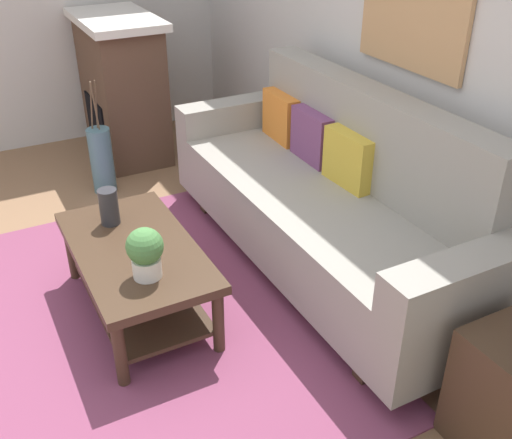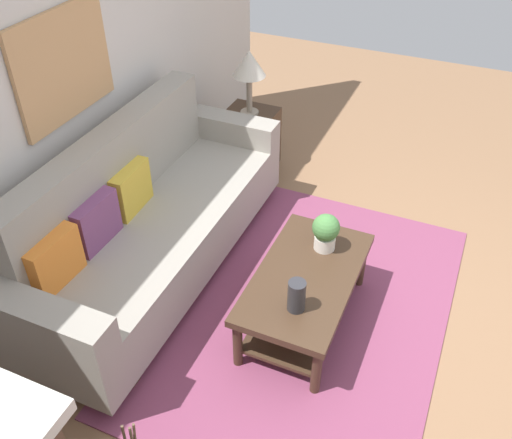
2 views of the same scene
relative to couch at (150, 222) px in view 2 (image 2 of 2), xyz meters
name	(u,v)px [view 2 (image 2 of 2)]	position (x,y,z in m)	size (l,w,h in m)	color
ground_plane	(376,334)	(0.02, -1.66, -0.43)	(9.59, 9.59, 0.00)	#8C6647
wall_back	(62,85)	(0.02, 0.54, 0.92)	(5.59, 0.10, 2.70)	silver
area_rug	(304,311)	(0.02, -1.16, -0.43)	(2.60, 1.83, 0.01)	#843D5B
couch	(150,222)	(0.00, 0.00, 0.00)	(2.47, 0.84, 1.08)	gray
throw_pillow_orange	(54,261)	(-0.79, 0.12, 0.25)	(0.36, 0.12, 0.32)	orange
throw_pillow_plum	(95,222)	(-0.39, 0.12, 0.25)	(0.36, 0.12, 0.32)	#7A4270
throw_pillow_mustard	(130,189)	(0.00, 0.12, 0.25)	(0.36, 0.12, 0.32)	gold
coffee_table	(305,288)	(-0.06, -1.18, -0.12)	(1.10, 0.60, 0.43)	#422D1E
tabletop_vase	(297,296)	(-0.36, -1.22, 0.10)	(0.11, 0.11, 0.21)	#2D2D33
potted_plant_tabletop	(326,231)	(0.23, -1.20, 0.14)	(0.18, 0.18, 0.26)	white
side_table	(250,141)	(1.53, -0.08, -0.15)	(0.44, 0.44, 0.56)	#422D1E
table_lamp	(249,66)	(1.53, -0.08, 0.56)	(0.28, 0.28, 0.57)	gray
framed_painting	(64,65)	(0.00, 0.47, 1.07)	(0.83, 0.03, 0.67)	tan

